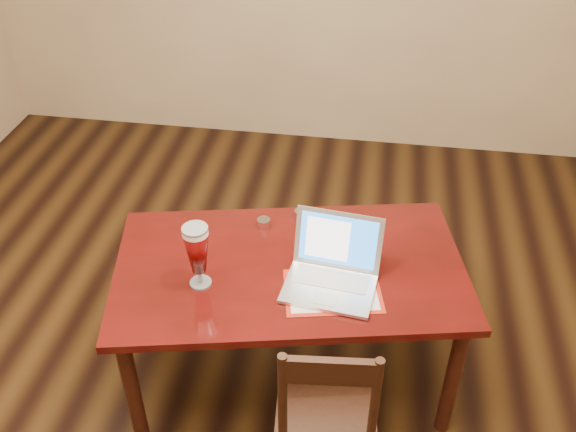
# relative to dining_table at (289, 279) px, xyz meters

# --- Properties ---
(ground) EXTENTS (5.00, 5.00, 0.00)m
(ground) POSITION_rel_dining_table_xyz_m (-0.26, -0.20, -0.62)
(ground) COLOR black
(ground) RESTS_ON ground
(room_shell) EXTENTS (4.51, 5.01, 2.71)m
(room_shell) POSITION_rel_dining_table_xyz_m (-0.26, -0.20, 1.14)
(room_shell) COLOR tan
(room_shell) RESTS_ON ground
(dining_table) EXTENTS (1.61, 1.12, 0.98)m
(dining_table) POSITION_rel_dining_table_xyz_m (0.00, 0.00, 0.00)
(dining_table) COLOR #4C0A0A
(dining_table) RESTS_ON ground
(dining_chair) EXTENTS (0.42, 0.40, 0.90)m
(dining_chair) POSITION_rel_dining_table_xyz_m (0.23, -0.54, -0.20)
(dining_chair) COLOR black
(dining_chair) RESTS_ON ground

